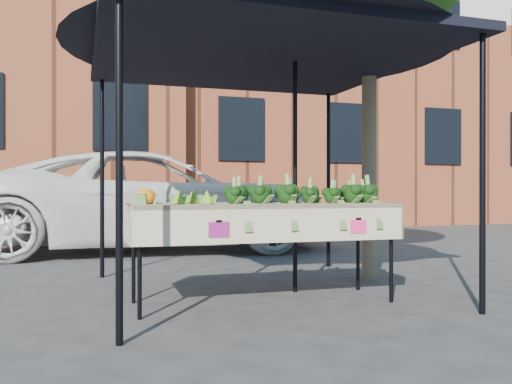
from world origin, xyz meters
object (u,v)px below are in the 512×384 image
at_px(table, 263,253).
at_px(vehicle, 155,75).
at_px(canopy, 259,155).
at_px(street_tree, 369,70).

relative_size(table, vehicle, 0.41).
bearing_deg(canopy, street_tree, 13.31).
bearing_deg(vehicle, table, -172.27).
bearing_deg(vehicle, canopy, -170.11).
xyz_separation_m(table, vehicle, (-0.36, 4.68, 2.53)).
xyz_separation_m(table, street_tree, (1.55, 0.81, 1.92)).
distance_m(table, canopy, 1.04).
relative_size(canopy, street_tree, 0.67).
bearing_deg(vehicle, street_tree, -150.43).
bearing_deg(canopy, vehicle, 96.53).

